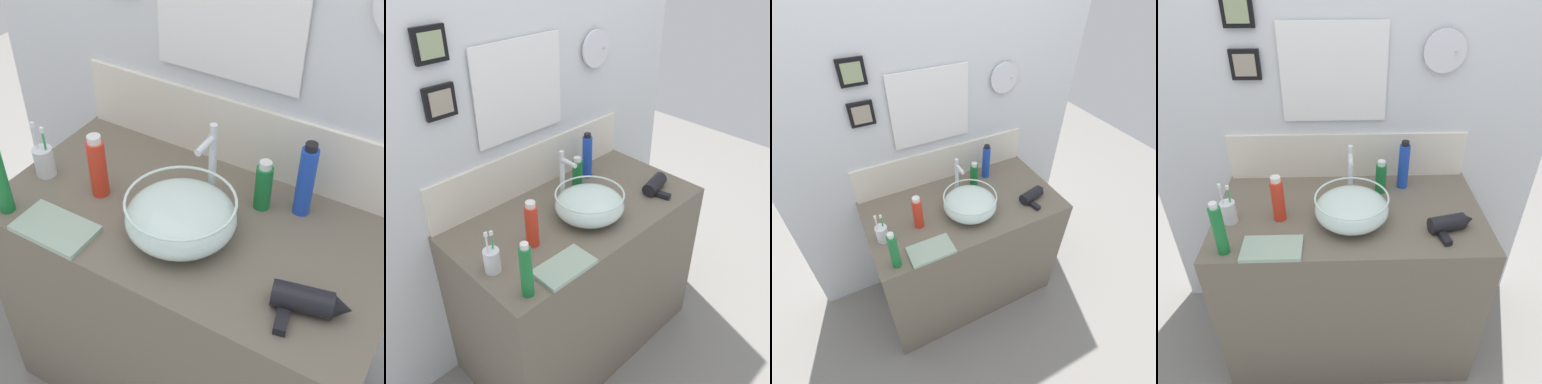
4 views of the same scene
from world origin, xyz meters
The scene contains 12 objects.
ground_plane centered at (0.00, 0.00, 0.00)m, with size 6.00×6.00×0.00m, color gray.
vanity_counter centered at (0.00, 0.00, 0.42)m, with size 1.15×0.60×0.84m, color #6B6051.
back_panel centered at (0.00, 0.33, 1.29)m, with size 1.91×0.10×2.58m.
glass_bowl_sink centered at (0.01, -0.07, 0.90)m, with size 0.30×0.30×0.12m.
faucet centered at (0.01, 0.10, 0.98)m, with size 0.02×0.10×0.26m.
hair_drier centered at (0.40, -0.14, 0.87)m, with size 0.20×0.16×0.07m.
toothbrush_cup centered at (-0.50, -0.05, 0.89)m, with size 0.06×0.06×0.19m.
shampoo_bottle centered at (-0.48, -0.24, 0.95)m, with size 0.04×0.04×0.23m.
soap_dispenser centered at (0.25, 0.19, 0.95)m, with size 0.05×0.05×0.24m.
lotion_bottle centered at (0.15, 0.15, 0.91)m, with size 0.05×0.05×0.16m.
spray_bottle centered at (-0.29, -0.04, 0.94)m, with size 0.05×0.05×0.20m.
hand_towel centered at (-0.30, -0.23, 0.85)m, with size 0.23×0.14×0.02m, color #99B29E.
Camera 1 is at (0.57, -0.96, 1.87)m, focal length 50.00 mm.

